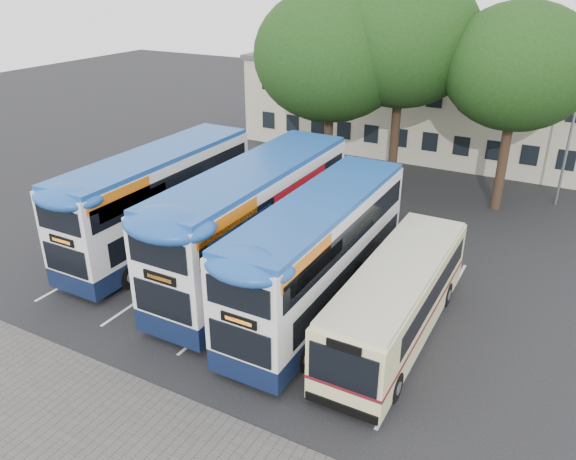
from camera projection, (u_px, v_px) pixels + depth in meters
The scene contains 11 objects.
ground at pixel (283, 383), 17.49m from camera, with size 120.00×120.00×0.00m, color black.
bay_lines at pixel (262, 282), 23.10m from camera, with size 14.12×11.00×0.01m.
depot_building at pixel (478, 110), 37.65m from camera, with size 32.40×8.40×6.20m.
lamp_post at pixel (575, 113), 28.64m from camera, with size 0.25×1.05×9.06m.
tree_left at pixel (331, 55), 30.15m from camera, with size 8.37×8.37×11.11m.
tree_mid at pixel (403, 40), 29.54m from camera, with size 8.26×8.26×11.86m.
tree_right at pixel (518, 67), 27.22m from camera, with size 7.27×7.27×10.51m.
bus_dd_left at pixel (160, 196), 25.08m from camera, with size 2.63×10.86×4.52m.
bus_dd_mid at pixel (256, 218), 22.52m from camera, with size 2.79×11.52×4.80m.
bus_dd_right at pixel (320, 250), 20.37m from camera, with size 2.58×10.65×4.44m.
bus_single at pixel (398, 295), 19.19m from camera, with size 2.39×9.39×2.80m.
Camera 1 is at (6.79, -12.09, 11.67)m, focal length 35.00 mm.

